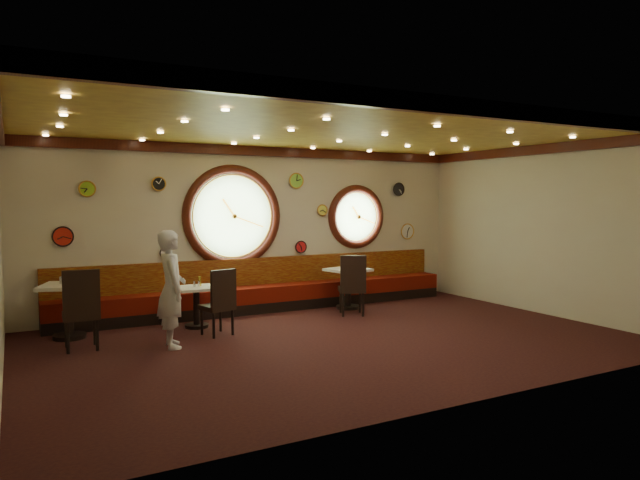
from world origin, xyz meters
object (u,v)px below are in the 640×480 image
Objects in this scene: condiment_a_bottle at (78,277)px; chair_a at (81,304)px; table_b at (196,302)px; condiment_b_salt at (194,284)px; chair_c at (352,281)px; waiter at (172,289)px; chair_b at (220,298)px; condiment_a_pepper at (68,281)px; condiment_c_pepper at (351,266)px; table_c at (348,283)px; table_a at (69,304)px; condiment_b_bottle at (200,281)px; condiment_a_salt at (61,280)px; condiment_c_salt at (342,266)px; condiment_b_pepper at (199,283)px; condiment_c_bottle at (351,264)px.

chair_a is at bearing -93.43° from condiment_a_bottle.
condiment_b_salt is at bearing 143.56° from table_b.
waiter is (-3.53, -0.68, 0.21)m from chair_c.
chair_b reaches higher than condiment_a_bottle.
condiment_a_pepper reaches higher than condiment_c_pepper.
table_c is 3.14m from chair_b.
table_a is 5.16m from condiment_c_pepper.
condiment_b_bottle is at bearing -2.70° from condiment_a_pepper.
table_a is at bearing 174.65° from table_b.
chair_a is at bearing 163.55° from chair_b.
chair_c is 6.42× the size of condiment_a_salt.
waiter is (-3.86, -1.29, 0.01)m from condiment_c_pepper.
chair_a is at bearing -169.04° from condiment_c_salt.
table_b is 6.92× the size of condiment_b_salt.
chair_a is 4.28× the size of condiment_b_bottle.
condiment_c_salt is (0.18, 0.67, 0.20)m from chair_c.
table_b is 0.35m from condiment_b_bottle.
condiment_b_pepper is at bearing -28.56° from waiter.
chair_a is 2.10m from condiment_b_bottle.
chair_c is 4.38× the size of condiment_c_bottle.
condiment_b_bottle is (2.05, -0.13, 0.24)m from table_a.
chair_c reaches higher than condiment_a_bottle.
chair_c reaches higher than condiment_b_pepper.
condiment_b_bottle is at bearing -28.78° from waiter.
condiment_c_pepper is at bearing 11.99° from chair_a.
chair_c is 7.03× the size of condiment_b_salt.
condiment_c_pepper is 0.67× the size of condiment_c_bottle.
table_b is at bearing -146.17° from condiment_b_bottle.
chair_c is at bearing -9.10° from condiment_b_pepper.
condiment_a_pepper is 1.80m from waiter.
condiment_a_bottle is (-1.79, 0.27, 0.20)m from condiment_b_salt.
table_a is 2.04m from condiment_b_pepper.
chair_b is 0.85m from condiment_b_bottle.
table_c is 1.31× the size of chair_b.
table_a is at bearing -163.27° from chair_c.
condiment_c_pepper is at bearing -17.76° from condiment_c_salt.
condiment_c_bottle is at bearing 3.61° from condiment_b_bottle.
chair_a is 5.19m from condiment_c_bottle.
condiment_c_bottle is at bearing 18.03° from table_c.
table_a is 1.36× the size of chair_a.
condiment_c_pepper is at bearing 85.34° from chair_c.
table_a is 1.40× the size of chair_c.
chair_b is 3.88× the size of condiment_b_bottle.
table_c is at bearing 3.15° from condiment_b_bottle.
chair_a is at bearing -83.33° from condiment_a_pepper.
table_a is 5.82× the size of condiment_b_bottle.
condiment_c_salt is 0.97× the size of condiment_c_pepper.
condiment_c_bottle is 4.14m from waiter.
waiter is (-0.76, -1.15, 0.08)m from condiment_b_bottle.
condiment_b_bottle is (0.03, 0.03, 0.04)m from condiment_b_pepper.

